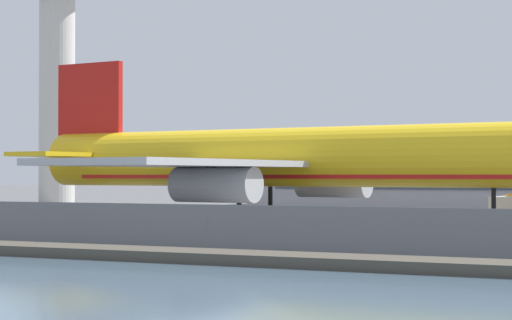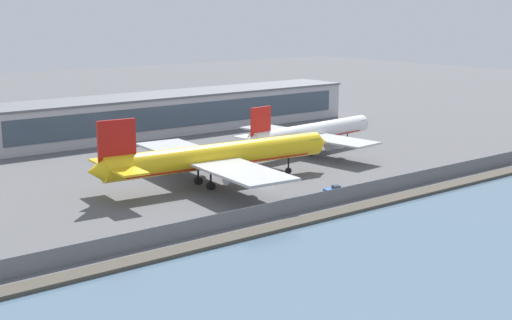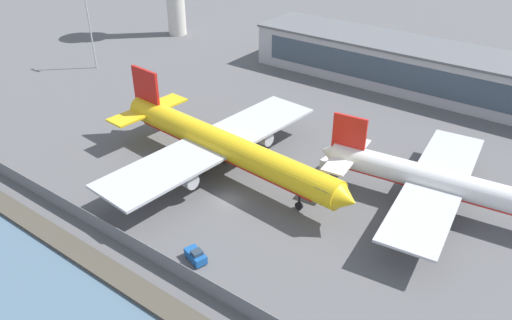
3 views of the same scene
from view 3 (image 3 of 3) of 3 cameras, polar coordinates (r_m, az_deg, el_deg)
name	(u,v)px [view 3 (image 3 of 3)]	position (r m, az deg, el deg)	size (l,w,h in m)	color
ground_plane	(228,200)	(74.59, -3.27, -4.59)	(500.00, 500.00, 0.00)	#565659
shoreline_seawall	(120,278)	(63.72, -15.29, -12.90)	(320.00, 3.00, 0.50)	#474238
perimeter_fence	(147,252)	(65.04, -12.37, -10.21)	(280.00, 0.10, 2.44)	slate
cargo_jet_yellow	(221,144)	(78.81, -4.06, 1.79)	(47.86, 41.54, 13.16)	yellow
passenger_jet_white_red	(445,184)	(75.07, 20.84, -2.57)	(39.36, 34.04, 11.41)	white
baggage_tug	(196,256)	(64.11, -6.90, -10.81)	(3.53, 2.49, 1.80)	#19519E
ops_van	(335,161)	(82.46, 8.98, -0.12)	(2.71, 5.41, 2.48)	white
terminal_building	(476,80)	(113.45, 23.85, 8.41)	(100.64, 15.45, 9.63)	#B2B2B7
apron_light_mast_apron_west	(90,25)	(127.27, -18.49, 14.39)	(3.20, 0.40, 18.38)	#A8A8AD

